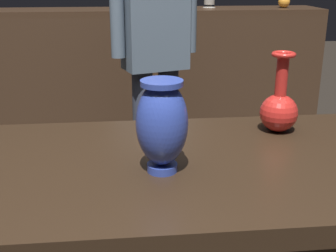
{
  "coord_description": "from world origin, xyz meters",
  "views": [
    {
      "loc": [
        -0.12,
        -0.99,
        1.24
      ],
      "look_at": [
        -0.02,
        -0.03,
        0.9
      ],
      "focal_mm": 47.45,
      "sensor_mm": 36.0,
      "label": 1
    }
  ],
  "objects_px": {
    "vase_centerpiece": "(162,123)",
    "visitor_center_back": "(155,42)",
    "vase_tall_behind": "(279,107)",
    "shelf_vase_far_right": "(284,1)"
  },
  "relations": [
    {
      "from": "vase_centerpiece",
      "to": "visitor_center_back",
      "type": "height_order",
      "value": "visitor_center_back"
    },
    {
      "from": "vase_centerpiece",
      "to": "visitor_center_back",
      "type": "xyz_separation_m",
      "value": [
        0.09,
        1.37,
        -0.03
      ]
    },
    {
      "from": "vase_tall_behind",
      "to": "shelf_vase_far_right",
      "type": "distance_m",
      "value": 2.11
    },
    {
      "from": "vase_centerpiece",
      "to": "shelf_vase_far_right",
      "type": "distance_m",
      "value": 2.47
    },
    {
      "from": "vase_tall_behind",
      "to": "shelf_vase_far_right",
      "type": "xyz_separation_m",
      "value": [
        0.72,
        1.98,
        0.17
      ]
    },
    {
      "from": "vase_tall_behind",
      "to": "visitor_center_back",
      "type": "height_order",
      "value": "visitor_center_back"
    },
    {
      "from": "shelf_vase_far_right",
      "to": "visitor_center_back",
      "type": "relative_size",
      "value": 0.1
    },
    {
      "from": "vase_tall_behind",
      "to": "visitor_center_back",
      "type": "relative_size",
      "value": 0.15
    },
    {
      "from": "vase_centerpiece",
      "to": "vase_tall_behind",
      "type": "xyz_separation_m",
      "value": [
        0.36,
        0.24,
        -0.05
      ]
    },
    {
      "from": "visitor_center_back",
      "to": "vase_tall_behind",
      "type": "bearing_deg",
      "value": 85.28
    }
  ]
}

